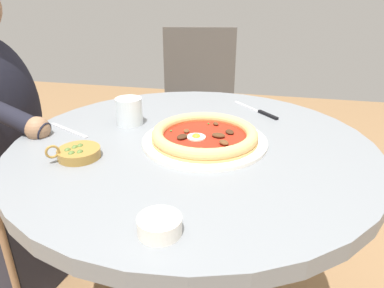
{
  "coord_description": "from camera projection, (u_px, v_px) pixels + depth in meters",
  "views": [
    {
      "loc": [
        -0.86,
        -0.18,
        1.13
      ],
      "look_at": [
        0.02,
        0.01,
        0.72
      ],
      "focal_mm": 33.3,
      "sensor_mm": 36.0,
      "label": 1
    }
  ],
  "objects": [
    {
      "name": "fork_utensil",
      "position": [
        70.0,
        130.0,
        1.04
      ],
      "size": [
        0.08,
        0.16,
        0.0
      ],
      "color": "#BCBCC1",
      "rests_on": "dining_table"
    },
    {
      "name": "cafe_chair_spare_near",
      "position": [
        199.0,
        101.0,
        1.92
      ],
      "size": [
        0.5,
        0.5,
        0.92
      ],
      "color": "#504A45",
      "rests_on": "ground"
    },
    {
      "name": "water_glass",
      "position": [
        129.0,
        113.0,
        1.07
      ],
      "size": [
        0.08,
        0.08,
        0.08
      ],
      "color": "silver",
      "rests_on": "dining_table"
    },
    {
      "name": "pizza_on_plate",
      "position": [
        205.0,
        136.0,
        0.95
      ],
      "size": [
        0.33,
        0.33,
        0.04
      ],
      "color": "white",
      "rests_on": "dining_table"
    },
    {
      "name": "ramekin_capers",
      "position": [
        160.0,
        225.0,
        0.61
      ],
      "size": [
        0.08,
        0.08,
        0.03
      ],
      "color": "white",
      "rests_on": "dining_table"
    },
    {
      "name": "diner_person",
      "position": [
        9.0,
        169.0,
        1.3
      ],
      "size": [
        0.4,
        0.49,
        1.15
      ],
      "color": "#282833",
      "rests_on": "ground"
    },
    {
      "name": "olive_pan",
      "position": [
        78.0,
        153.0,
        0.87
      ],
      "size": [
        0.11,
        0.11,
        0.05
      ],
      "color": "olive",
      "rests_on": "dining_table"
    },
    {
      "name": "dining_table",
      "position": [
        193.0,
        186.0,
        1.02
      ],
      "size": [
        0.97,
        0.97,
        0.74
      ],
      "color": "gray",
      "rests_on": "ground"
    },
    {
      "name": "steak_knife",
      "position": [
        261.0,
        112.0,
        1.17
      ],
      "size": [
        0.16,
        0.15,
        0.01
      ],
      "color": "silver",
      "rests_on": "dining_table"
    }
  ]
}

